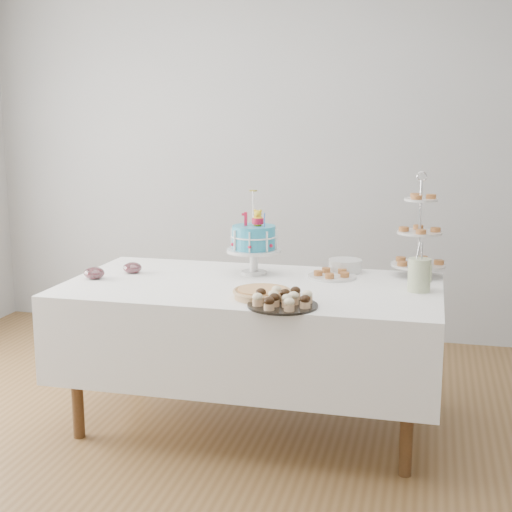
% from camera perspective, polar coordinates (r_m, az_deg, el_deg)
% --- Properties ---
extents(floor, '(5.00, 5.00, 0.00)m').
position_cam_1_polar(floor, '(3.66, -1.55, -15.13)').
color(floor, brown).
rests_on(floor, ground).
extents(walls, '(5.04, 4.04, 2.70)m').
position_cam_1_polar(walls, '(3.30, -1.67, 6.44)').
color(walls, '#9B9EA0').
rests_on(walls, floor).
extents(table, '(1.92, 1.02, 0.77)m').
position_cam_1_polar(table, '(3.73, -0.36, -5.64)').
color(table, white).
rests_on(table, floor).
extents(birthday_cake, '(0.30, 0.30, 0.46)m').
position_cam_1_polar(birthday_cake, '(3.87, -0.17, 0.34)').
color(birthday_cake, silver).
rests_on(birthday_cake, table).
extents(cupcake_tray, '(0.32, 0.32, 0.07)m').
position_cam_1_polar(cupcake_tray, '(3.23, 2.15, -3.45)').
color(cupcake_tray, black).
rests_on(cupcake_tray, table).
extents(pie, '(0.28, 0.28, 0.04)m').
position_cam_1_polar(pie, '(3.38, 0.49, -2.96)').
color(pie, tan).
rests_on(pie, table).
extents(tiered_stand, '(0.29, 0.29, 0.56)m').
position_cam_1_polar(tiered_stand, '(3.90, 12.94, 1.79)').
color(tiered_stand, silver).
rests_on(tiered_stand, table).
extents(plate_stack, '(0.18, 0.18, 0.07)m').
position_cam_1_polar(plate_stack, '(3.97, 7.15, -0.79)').
color(plate_stack, silver).
rests_on(plate_stack, table).
extents(pastry_plate, '(0.26, 0.26, 0.04)m').
position_cam_1_polar(pastry_plate, '(3.83, 6.11, -1.49)').
color(pastry_plate, silver).
rests_on(pastry_plate, table).
extents(jam_bowl_a, '(0.11, 0.11, 0.06)m').
position_cam_1_polar(jam_bowl_a, '(3.88, -12.81, -1.36)').
color(jam_bowl_a, silver).
rests_on(jam_bowl_a, table).
extents(jam_bowl_b, '(0.10, 0.10, 0.06)m').
position_cam_1_polar(jam_bowl_b, '(3.98, -9.85, -0.95)').
color(jam_bowl_b, silver).
rests_on(jam_bowl_b, table).
extents(utensil_pitcher, '(0.12, 0.11, 0.25)m').
position_cam_1_polar(utensil_pitcher, '(3.59, 12.94, -1.38)').
color(utensil_pitcher, beige).
rests_on(utensil_pitcher, table).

